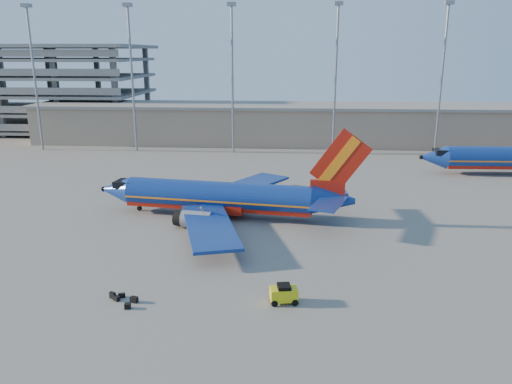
{
  "coord_description": "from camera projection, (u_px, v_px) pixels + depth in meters",
  "views": [
    {
      "loc": [
        6.7,
        -53.19,
        19.48
      ],
      "look_at": [
        2.77,
        1.99,
        4.0
      ],
      "focal_mm": 35.0,
      "sensor_mm": 36.0,
      "label": 1
    }
  ],
  "objects": [
    {
      "name": "baggage_tug",
      "position": [
        284.0,
        293.0,
        40.06
      ],
      "size": [
        2.38,
        1.67,
        1.58
      ],
      "rotation": [
        0.0,
        0.0,
        0.17
      ],
      "color": "#CFCD12",
      "rests_on": "ground"
    },
    {
      "name": "luggage_pile",
      "position": [
        123.0,
        299.0,
        40.37
      ],
      "size": [
        2.6,
        2.25,
        0.55
      ],
      "color": "black",
      "rests_on": "ground"
    },
    {
      "name": "ground",
      "position": [
        231.0,
        230.0,
        56.8
      ],
      "size": [
        220.0,
        220.0,
        0.0
      ],
      "primitive_type": "plane",
      "color": "slate",
      "rests_on": "ground"
    },
    {
      "name": "aircraft_main",
      "position": [
        225.0,
        197.0,
        60.87
      ],
      "size": [
        33.54,
        32.06,
        11.39
      ],
      "rotation": [
        0.0,
        0.0,
        -0.14
      ],
      "color": "navy",
      "rests_on": "ground"
    },
    {
      "name": "terminal_building",
      "position": [
        306.0,
        124.0,
        110.66
      ],
      "size": [
        122.0,
        16.0,
        8.5
      ],
      "color": "gray",
      "rests_on": "ground"
    },
    {
      "name": "light_mast_row",
      "position": [
        284.0,
        63.0,
        95.91
      ],
      "size": [
        101.6,
        1.6,
        28.65
      ],
      "color": "gray",
      "rests_on": "ground"
    },
    {
      "name": "parking_garage",
      "position": [
        27.0,
        84.0,
        129.01
      ],
      "size": [
        62.0,
        32.0,
        21.4
      ],
      "color": "slate",
      "rests_on": "ground"
    }
  ]
}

